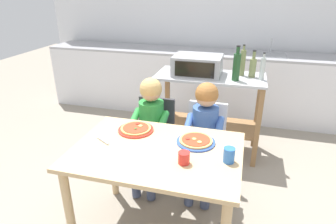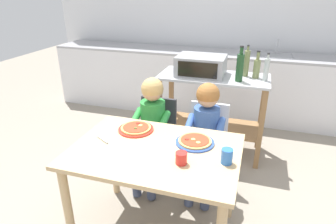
# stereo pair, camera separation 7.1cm
# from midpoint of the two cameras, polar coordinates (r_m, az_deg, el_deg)

# --- Properties ---
(ground_plane) EXTENTS (11.17, 11.17, 0.00)m
(ground_plane) POSITION_cam_midpoint_polar(r_m,az_deg,el_deg) (3.32, 4.90, -8.85)
(ground_plane) COLOR gray
(back_wall_tiled) EXTENTS (5.27, 0.12, 2.70)m
(back_wall_tiled) POSITION_cam_midpoint_polar(r_m,az_deg,el_deg) (4.53, 10.67, 17.89)
(back_wall_tiled) COLOR silver
(back_wall_tiled) RESTS_ON ground
(kitchen_counter) EXTENTS (4.74, 0.60, 1.12)m
(kitchen_counter) POSITION_cam_midpoint_polar(r_m,az_deg,el_deg) (4.31, 9.07, 5.59)
(kitchen_counter) COLOR silver
(kitchen_counter) RESTS_ON ground
(kitchen_island_cart) EXTENTS (1.15, 0.53, 0.90)m
(kitchen_island_cart) POSITION_cam_midpoint_polar(r_m,az_deg,el_deg) (3.23, 9.27, 1.94)
(kitchen_island_cart) COLOR #B7BABF
(kitchen_island_cart) RESTS_ON ground
(toaster_oven) EXTENTS (0.50, 0.38, 0.20)m
(toaster_oven) POSITION_cam_midpoint_polar(r_m,az_deg,el_deg) (3.12, 7.16, 9.06)
(toaster_oven) COLOR #999BA0
(toaster_oven) RESTS_ON kitchen_island_cart
(bottle_dark_olive_oil) EXTENTS (0.06, 0.06, 0.32)m
(bottle_dark_olive_oil) POSITION_cam_midpoint_polar(r_m,az_deg,el_deg) (3.16, 15.77, 9.22)
(bottle_dark_olive_oil) COLOR olive
(bottle_dark_olive_oil) RESTS_ON kitchen_island_cart
(bottle_tall_green_wine) EXTENTS (0.07, 0.07, 0.35)m
(bottle_tall_green_wine) POSITION_cam_midpoint_polar(r_m,az_deg,el_deg) (2.96, 14.61, 8.58)
(bottle_tall_green_wine) COLOR #1E4723
(bottle_tall_green_wine) RESTS_ON kitchen_island_cart
(bottle_brown_beer) EXTENTS (0.07, 0.07, 0.28)m
(bottle_brown_beer) POSITION_cam_midpoint_polar(r_m,az_deg,el_deg) (3.13, 17.65, 8.30)
(bottle_brown_beer) COLOR olive
(bottle_brown_beer) RESTS_ON kitchen_island_cart
(bottle_squat_spirits) EXTENTS (0.05, 0.05, 0.28)m
(bottle_squat_spirits) POSITION_cam_midpoint_polar(r_m,az_deg,el_deg) (3.06, 19.39, 7.90)
(bottle_squat_spirits) COLOR #ADB7B2
(bottle_squat_spirits) RESTS_ON kitchen_island_cart
(dining_table) EXTENTS (1.15, 0.80, 0.75)m
(dining_table) POSITION_cam_midpoint_polar(r_m,az_deg,el_deg) (2.07, -1.52, -10.02)
(dining_table) COLOR tan
(dining_table) RESTS_ON ground
(dining_chair_left) EXTENTS (0.36, 0.36, 0.81)m
(dining_chair_left) POSITION_cam_midpoint_polar(r_m,az_deg,el_deg) (2.75, -1.68, -4.51)
(dining_chair_left) COLOR #333338
(dining_chair_left) RESTS_ON ground
(dining_chair_right) EXTENTS (0.36, 0.36, 0.81)m
(dining_chair_right) POSITION_cam_midpoint_polar(r_m,az_deg,el_deg) (2.66, 8.29, -5.76)
(dining_chair_right) COLOR silver
(dining_chair_right) RESTS_ON ground
(child_in_green_shirt) EXTENTS (0.32, 0.42, 1.04)m
(child_in_green_shirt) POSITION_cam_midpoint_polar(r_m,az_deg,el_deg) (2.56, -2.59, -1.90)
(child_in_green_shirt) COLOR #424C6B
(child_in_green_shirt) RESTS_ON ground
(child_in_blue_striped_shirt) EXTENTS (0.32, 0.42, 1.03)m
(child_in_blue_striped_shirt) POSITION_cam_midpoint_polar(r_m,az_deg,el_deg) (2.47, 8.07, -3.21)
(child_in_blue_striped_shirt) COLOR #424C6B
(child_in_blue_striped_shirt) RESTS_ON ground
(pizza_plate_red_rimmed) EXTENTS (0.27, 0.27, 0.03)m
(pizza_plate_red_rimmed) POSITION_cam_midpoint_polar(r_m,az_deg,el_deg) (2.25, -5.41, -3.25)
(pizza_plate_red_rimmed) COLOR red
(pizza_plate_red_rimmed) RESTS_ON dining_table
(pizza_plate_blue_rimmed) EXTENTS (0.28, 0.28, 0.03)m
(pizza_plate_blue_rimmed) POSITION_cam_midpoint_polar(r_m,az_deg,el_deg) (2.08, 6.28, -5.79)
(pizza_plate_blue_rimmed) COLOR #3356B7
(pizza_plate_blue_rimmed) RESTS_ON dining_table
(drinking_cup_blue) EXTENTS (0.07, 0.07, 0.10)m
(drinking_cup_blue) POSITION_cam_midpoint_polar(r_m,az_deg,el_deg) (1.88, 12.56, -8.46)
(drinking_cup_blue) COLOR blue
(drinking_cup_blue) RESTS_ON dining_table
(drinking_cup_red) EXTENTS (0.07, 0.07, 0.08)m
(drinking_cup_red) POSITION_cam_midpoint_polar(r_m,az_deg,el_deg) (1.84, 3.75, -9.03)
(drinking_cup_red) COLOR red
(drinking_cup_red) RESTS_ON dining_table
(serving_spoon) EXTENTS (0.13, 0.08, 0.01)m
(serving_spoon) POSITION_cam_midpoint_polar(r_m,az_deg,el_deg) (2.15, -11.79, -5.27)
(serving_spoon) COLOR #B7BABF
(serving_spoon) RESTS_ON dining_table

